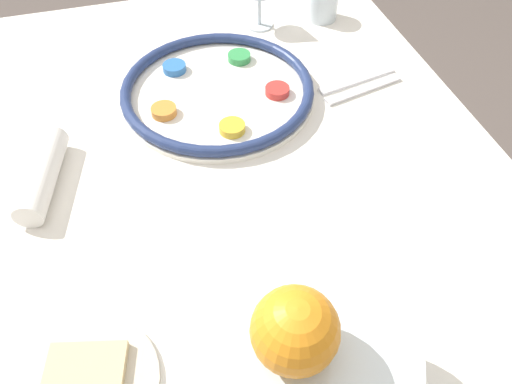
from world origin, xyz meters
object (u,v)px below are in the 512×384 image
cup_near (322,5)px  napkin_roll (42,174)px  seder_plate (218,90)px  fruit_stand (326,363)px  orange_fruit (292,331)px  bread_plate (85,384)px

cup_near → napkin_roll: bearing=-59.4°
napkin_roll → cup_near: size_ratio=2.66×
seder_plate → fruit_stand: size_ratio=1.89×
napkin_roll → fruit_stand: bearing=35.1°
seder_plate → orange_fruit: (0.55, -0.05, 0.14)m
seder_plate → orange_fruit: size_ratio=4.20×
seder_plate → bread_plate: size_ratio=2.07×
orange_fruit → cup_near: size_ratio=1.26×
orange_fruit → cup_near: (-0.76, 0.33, -0.12)m
bread_plate → cup_near: bearing=141.3°
orange_fruit → seder_plate: bearing=174.9°
orange_fruit → cup_near: orange_fruit is taller
fruit_stand → bread_plate: (-0.08, -0.25, -0.08)m
bread_plate → napkin_roll: bearing=-173.1°
seder_plate → napkin_roll: bearing=-65.5°
fruit_stand → napkin_roll: fruit_stand is taller
fruit_stand → orange_fruit: size_ratio=2.22×
cup_near → seder_plate: bearing=-53.5°
orange_fruit → napkin_roll: (-0.41, -0.26, -0.13)m
napkin_roll → orange_fruit: bearing=32.5°
orange_fruit → napkin_roll: size_ratio=0.47×
seder_plate → napkin_roll: size_ratio=1.98×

